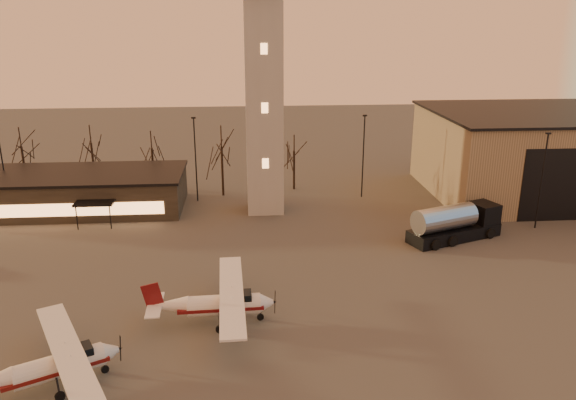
{
  "coord_description": "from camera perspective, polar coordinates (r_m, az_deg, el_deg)",
  "views": [
    {
      "loc": [
        -2.15,
        -30.89,
        20.97
      ],
      "look_at": [
        1.28,
        13.0,
        6.66
      ],
      "focal_mm": 35.0,
      "sensor_mm": 36.0,
      "label": 1
    }
  ],
  "objects": [
    {
      "name": "hangar",
      "position": [
        76.9,
        25.48,
        4.37
      ],
      "size": [
        30.6,
        20.6,
        10.3
      ],
      "color": "#927E60",
      "rests_on": "ground"
    },
    {
      "name": "terminal",
      "position": [
        68.56,
        -21.1,
        0.84
      ],
      "size": [
        25.4,
        12.2,
        4.3
      ],
      "color": "black",
      "rests_on": "ground"
    },
    {
      "name": "tree_row",
      "position": [
        72.57,
        -13.59,
        5.54
      ],
      "size": [
        37.2,
        9.2,
        8.8
      ],
      "color": "black",
      "rests_on": "ground"
    },
    {
      "name": "ground",
      "position": [
        37.4,
        -0.42,
        -16.1
      ],
      "size": [
        220.0,
        220.0,
        0.0
      ],
      "primitive_type": "plane",
      "color": "#3A3836",
      "rests_on": "ground"
    },
    {
      "name": "cessna_front",
      "position": [
        41.23,
        -6.3,
        -10.81
      ],
      "size": [
        9.86,
        12.46,
        3.44
      ],
      "rotation": [
        0.0,
        0.0,
        0.04
      ],
      "color": "silver",
      "rests_on": "ground"
    },
    {
      "name": "fuel_truck",
      "position": [
        57.89,
        16.53,
        -2.5
      ],
      "size": [
        10.11,
        6.1,
        3.62
      ],
      "rotation": [
        0.0,
        0.0,
        0.37
      ],
      "color": "black",
      "rests_on": "ground"
    },
    {
      "name": "control_tower",
      "position": [
        61.11,
        -2.51,
        13.63
      ],
      "size": [
        6.8,
        6.8,
        32.6
      ],
      "color": "#9D9995",
      "rests_on": "ground"
    },
    {
      "name": "cessna_rear",
      "position": [
        37.24,
        -21.95,
        -15.6
      ],
      "size": [
        9.79,
        11.64,
        3.38
      ],
      "rotation": [
        0.0,
        0.0,
        0.47
      ],
      "color": "silver",
      "rests_on": "ground"
    },
    {
      "name": "light_poles",
      "position": [
        63.87,
        -1.96,
        3.89
      ],
      "size": [
        58.5,
        12.25,
        10.14
      ],
      "color": "black",
      "rests_on": "ground"
    }
  ]
}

